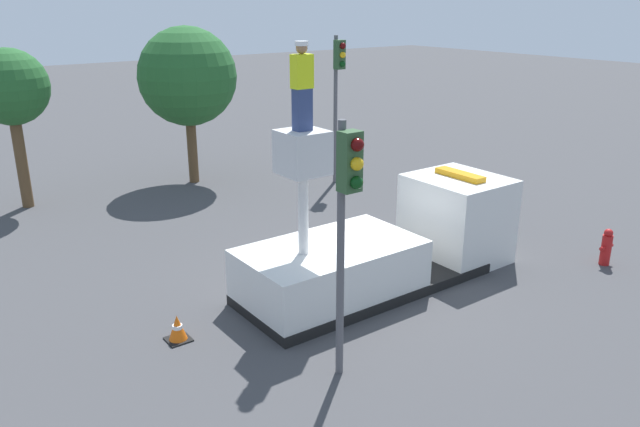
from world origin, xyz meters
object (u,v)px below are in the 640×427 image
worker (302,86)px  tree_left_bg (10,89)px  bucket_truck (388,248)px  traffic_light_pole (347,203)px  tree_right_bg (187,77)px  fire_hydrant (606,247)px  traffic_cone_rear (178,329)px  traffic_light_across (338,81)px

worker → tree_left_bg: size_ratio=0.34×
bucket_truck → traffic_light_pole: bearing=-142.6°
traffic_light_pole → tree_right_bg: size_ratio=0.83×
fire_hydrant → tree_left_bg: size_ratio=0.19×
traffic_light_pole → worker: bearing=70.6°
bucket_truck → tree_right_bg: 11.26m
worker → fire_hydrant: bearing=-18.8°
bucket_truck → tree_right_bg: (0.04, 10.84, 3.04)m
traffic_cone_rear → tree_left_bg: (-0.42, 10.98, 3.61)m
tree_right_bg → worker: bearing=-103.1°
traffic_cone_rear → traffic_light_across: bearing=36.7°
bucket_truck → traffic_cone_rear: bearing=175.8°
worker → traffic_cone_rear: worker is taller
traffic_light_across → tree_right_bg: (-4.26, 3.31, 0.12)m
tree_left_bg → tree_right_bg: size_ratio=0.91×
traffic_light_pole → tree_right_bg: (3.43, 13.43, 0.56)m
bucket_truck → tree_right_bg: bearing=89.8°
traffic_light_pole → tree_left_bg: tree_left_bg is taller
worker → tree_right_bg: (2.51, 10.84, -1.00)m
worker → traffic_light_pole: worker is taller
traffic_light_pole → traffic_light_across: (7.69, 10.12, 0.45)m
traffic_light_across → tree_left_bg: bearing=159.1°
worker → tree_right_bg: size_ratio=0.31×
bucket_truck → worker: bearing=180.0°
traffic_cone_rear → tree_right_bg: tree_right_bg is taller
traffic_light_across → tree_right_bg: bearing=142.2°
bucket_truck → worker: worker is taller
tree_left_bg → bucket_truck: bearing=-63.3°
worker → tree_right_bg: worker is taller
traffic_light_pole → traffic_light_across: traffic_light_across is taller
traffic_light_across → traffic_cone_rear: bearing=-143.3°
worker → fire_hydrant: 9.23m
traffic_light_pole → fire_hydrant: (8.59, -0.02, -2.85)m
worker → tree_left_bg: bearing=105.9°
bucket_truck → traffic_light_pole: traffic_light_pole is taller
fire_hydrant → tree_left_bg: bearing=128.0°
tree_left_bg → tree_right_bg: 5.79m
traffic_cone_rear → tree_left_bg: tree_left_bg is taller
traffic_light_across → traffic_cone_rear: traffic_light_across is taller
fire_hydrant → tree_right_bg: (-5.17, 13.45, 3.42)m
fire_hydrant → traffic_cone_rear: (-10.51, 3.00, -0.22)m
traffic_light_across → fire_hydrant: size_ratio=5.45×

